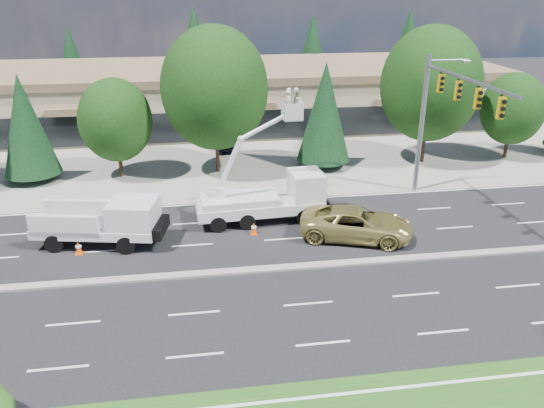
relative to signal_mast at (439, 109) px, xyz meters
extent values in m
plane|color=black|center=(-10.03, -7.04, -6.06)|extent=(140.00, 140.00, 0.00)
cube|color=gray|center=(-10.03, 12.96, -6.05)|extent=(140.00, 22.00, 0.01)
cube|color=gray|center=(-10.03, -7.04, -6.00)|extent=(120.00, 0.55, 0.12)
cube|color=tan|center=(-10.03, 22.96, -3.56)|extent=(50.00, 15.00, 5.00)
cube|color=brown|center=(-10.03, 22.96, -0.91)|extent=(50.40, 15.40, 0.70)
cube|color=black|center=(-10.03, 15.41, -4.56)|extent=(48.00, 0.12, 2.60)
cylinder|color=#332114|center=(-26.03, 7.96, -5.66)|extent=(0.26, 0.26, 0.80)
cone|color=black|center=(-26.03, 7.96, -2.01)|extent=(3.83, 3.83, 6.99)
cylinder|color=#332114|center=(-20.03, 7.96, -4.91)|extent=(0.28, 0.28, 2.30)
ellipsoid|color=black|center=(-20.03, 7.96, -1.90)|extent=(5.11, 5.11, 5.88)
cylinder|color=#332114|center=(-13.03, 7.96, -4.35)|extent=(0.28, 0.28, 3.41)
ellipsoid|color=black|center=(-13.03, 7.96, 0.10)|extent=(7.58, 7.58, 8.71)
cylinder|color=#332114|center=(-5.03, 7.96, -5.66)|extent=(0.26, 0.26, 0.80)
cone|color=black|center=(-5.03, 7.96, -1.84)|extent=(3.99, 3.99, 7.28)
cylinder|color=#332114|center=(2.97, 7.96, -4.38)|extent=(0.28, 0.28, 3.35)
ellipsoid|color=black|center=(2.97, 7.96, -0.01)|extent=(7.44, 7.44, 8.56)
cylinder|color=#332114|center=(9.97, 7.96, -4.96)|extent=(0.28, 0.28, 2.19)
ellipsoid|color=black|center=(9.97, 7.96, -2.10)|extent=(4.87, 4.87, 5.60)
cylinder|color=#332114|center=(-28.03, 34.96, -5.66)|extent=(0.26, 0.26, 0.80)
cone|color=black|center=(-28.03, 34.96, -1.52)|extent=(4.29, 4.29, 7.83)
cylinder|color=#332114|center=(-14.03, 34.96, -5.66)|extent=(0.26, 0.26, 0.80)
cone|color=black|center=(-14.03, 34.96, -0.35)|extent=(5.39, 5.39, 9.85)
cylinder|color=#332114|center=(-0.03, 34.96, -5.66)|extent=(0.26, 0.26, 0.80)
cone|color=black|center=(-0.03, 34.96, -0.92)|extent=(4.85, 4.85, 8.86)
cylinder|color=#332114|center=(11.97, 34.96, -5.66)|extent=(0.26, 0.26, 0.80)
cone|color=black|center=(11.97, 34.96, -0.63)|extent=(5.13, 5.13, 9.37)
cylinder|color=gray|center=(-0.03, 2.16, -1.56)|extent=(0.32, 0.32, 9.00)
cylinder|color=gray|center=(-0.03, -2.84, 2.24)|extent=(0.20, 10.00, 0.20)
cylinder|color=gray|center=(1.27, 2.16, 2.54)|extent=(2.60, 0.12, 0.12)
cube|color=gold|center=(-0.03, 0.16, 1.49)|extent=(0.32, 0.22, 1.05)
cube|color=gold|center=(-0.03, -2.04, 1.49)|extent=(0.32, 0.22, 1.05)
cube|color=gold|center=(-0.03, -4.24, 1.49)|extent=(0.32, 0.22, 1.05)
cube|color=gold|center=(-0.03, -6.44, 1.49)|extent=(0.32, 0.22, 1.05)
cube|color=silver|center=(-20.04, -2.84, -5.13)|extent=(6.87, 3.63, 0.49)
cube|color=silver|center=(-18.02, -3.25, -4.37)|extent=(2.81, 2.77, 1.63)
cube|color=black|center=(-17.32, -3.39, -4.15)|extent=(0.49, 2.04, 1.09)
cube|color=silver|center=(-21.12, -1.57, -4.59)|extent=(3.69, 1.05, 1.20)
cube|color=silver|center=(-21.53, -3.60, -4.59)|extent=(3.69, 1.05, 1.20)
cube|color=silver|center=(-11.03, -1.20, -5.13)|extent=(7.55, 2.71, 0.65)
cube|color=silver|center=(-8.25, -1.02, -4.15)|extent=(1.99, 2.30, 1.86)
cube|color=black|center=(-7.56, -0.98, -4.01)|extent=(0.19, 1.86, 1.11)
cube|color=silver|center=(-12.23, -1.28, -4.62)|extent=(4.58, 2.42, 0.46)
cylinder|color=silver|center=(-13.35, -1.36, -4.11)|extent=(0.65, 0.65, 0.74)
cube|color=silver|center=(-9.16, -1.08, 0.44)|extent=(1.07, 0.90, 1.00)
imported|color=beige|center=(-9.36, -1.10, 0.82)|extent=(0.42, 0.61, 1.60)
imported|color=beige|center=(-8.95, -1.07, 0.82)|extent=(0.66, 0.82, 1.60)
ellipsoid|color=white|center=(-9.36, -1.10, 1.63)|extent=(0.24, 0.24, 0.17)
ellipsoid|color=white|center=(-8.95, -1.07, 1.63)|extent=(0.24, 0.24, 0.17)
cube|color=#F24D07|center=(-20.89, -3.94, -6.04)|extent=(0.40, 0.40, 0.03)
cone|color=#F24D07|center=(-20.89, -3.94, -5.71)|extent=(0.36, 0.36, 0.70)
cylinder|color=white|center=(-20.89, -3.94, -5.64)|extent=(0.29, 0.29, 0.10)
cube|color=#F24D07|center=(-11.60, -2.97, -6.04)|extent=(0.40, 0.40, 0.03)
cone|color=#F24D07|center=(-11.60, -2.97, -5.71)|extent=(0.36, 0.36, 0.70)
cylinder|color=white|center=(-11.60, -2.97, -5.64)|extent=(0.29, 0.29, 0.10)
cube|color=#F24D07|center=(-8.35, -2.88, -6.04)|extent=(0.40, 0.40, 0.03)
cone|color=#F24D07|center=(-8.35, -2.88, -5.71)|extent=(0.36, 0.36, 0.70)
cylinder|color=white|center=(-8.35, -2.88, -5.64)|extent=(0.29, 0.29, 0.10)
cube|color=#F24D07|center=(-2.90, -3.60, -6.04)|extent=(0.40, 0.40, 0.03)
cone|color=#F24D07|center=(-2.90, -3.60, -5.71)|extent=(0.36, 0.36, 0.70)
cylinder|color=white|center=(-2.90, -3.60, -5.64)|extent=(0.29, 0.29, 0.10)
imported|color=tan|center=(-6.07, -4.24, -5.21)|extent=(6.70, 4.64, 1.70)
imported|color=black|center=(-12.03, 13.67, -5.32)|extent=(2.12, 4.48, 1.48)
imported|color=black|center=(-3.63, 13.50, -5.26)|extent=(2.24, 5.00, 1.59)
camera|label=1|loc=(-14.51, -29.61, 7.13)|focal=35.00mm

